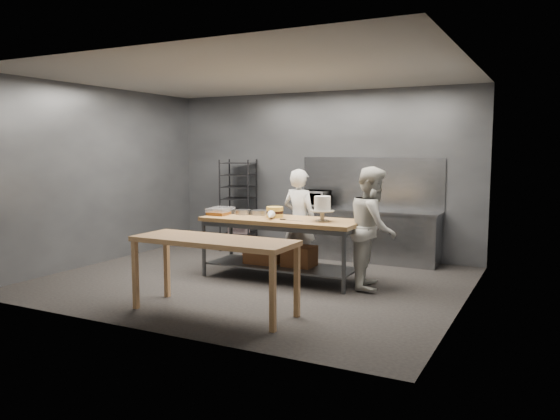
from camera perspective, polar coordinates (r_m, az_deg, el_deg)
name	(u,v)px	position (r m, az deg, el deg)	size (l,w,h in m)	color
ground	(253,280)	(8.21, -2.83, -7.35)	(6.00, 6.00, 0.00)	black
back_wall	(320,173)	(10.23, 4.16, 3.86)	(6.00, 0.04, 3.00)	#4C4F54
work_table	(280,241)	(8.20, 0.02, -3.27)	(2.40, 0.90, 0.92)	olive
near_counter	(214,245)	(6.51, -6.95, -3.70)	(2.00, 0.70, 0.90)	#9C7140
back_counter	(364,235)	(9.68, 8.82, -2.58)	(2.60, 0.60, 0.90)	slate
splashback_panel	(371,183)	(9.87, 9.46, 2.83)	(2.60, 0.02, 0.90)	slate
speed_rack	(239,206)	(10.62, -4.34, 0.47)	(0.74, 0.78, 1.75)	black
chef_behind	(299,220)	(8.75, 2.04, -1.03)	(0.60, 0.39, 1.64)	silver
chef_right	(373,227)	(7.76, 9.68, -1.81)	(0.83, 0.65, 1.71)	silver
microwave	(314,199)	(9.95, 3.56, 1.20)	(0.54, 0.37, 0.30)	black
frosted_cake_stand	(322,206)	(7.78, 4.45, 0.44)	(0.34, 0.34, 0.36)	#A79D86
layer_cake	(275,212)	(8.25, -0.55, -0.22)	(0.25, 0.25, 0.16)	gold
cake_pans	(242,212)	(8.67, -3.98, -0.19)	(0.83, 0.33, 0.07)	gray
piping_bag	(270,216)	(7.94, -1.03, -0.61)	(0.12, 0.12, 0.38)	white
offset_spatula	(288,220)	(7.91, 0.87, -1.04)	(0.36, 0.02, 0.02)	slate
pastry_clamshells	(221,211)	(8.65, -6.23, -0.10)	(0.34, 0.44, 0.11)	brown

